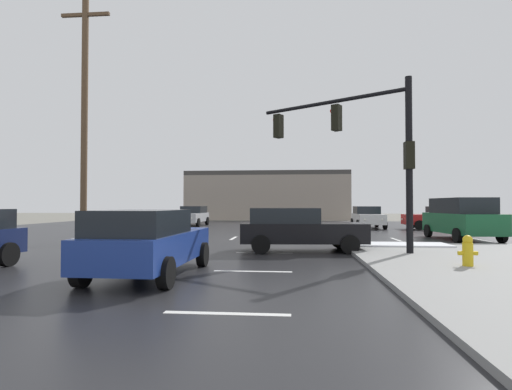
{
  "coord_description": "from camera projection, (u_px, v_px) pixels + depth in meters",
  "views": [
    {
      "loc": [
        1.04,
        -20.26,
        1.72
      ],
      "look_at": [
        -1.76,
        9.68,
        2.44
      ],
      "focal_mm": 28.35,
      "sensor_mm": 36.0,
      "label": 1
    }
  ],
  "objects": [
    {
      "name": "suv_green",
      "position": [
        462.0,
        218.0,
        19.64
      ],
      "size": [
        2.44,
        4.94,
        2.03
      ],
      "rotation": [
        0.0,
        0.0,
        1.64
      ],
      "color": "#195933",
      "rests_on": "road_asphalt"
    },
    {
      "name": "utility_pole_mid",
      "position": [
        84.0,
        115.0,
        17.76
      ],
      "size": [
        2.2,
        0.28,
        10.93
      ],
      "color": "brown",
      "rests_on": "ground_plane"
    },
    {
      "name": "fire_hydrant",
      "position": [
        468.0,
        251.0,
        10.41
      ],
      "size": [
        0.48,
        0.26,
        0.79
      ],
      "color": "gold",
      "rests_on": "sidewalk_corner"
    },
    {
      "name": "snow_strip_curbside",
      "position": [
        395.0,
        244.0,
        15.77
      ],
      "size": [
        4.0,
        1.6,
        0.06
      ],
      "primitive_type": "cube",
      "color": "white",
      "rests_on": "sidewalk_corner"
    },
    {
      "name": "sedan_blue",
      "position": [
        148.0,
        241.0,
        9.56
      ],
      "size": [
        2.08,
        4.56,
        1.58
      ],
      "rotation": [
        0.0,
        0.0,
        1.55
      ],
      "color": "navy",
      "rests_on": "road_asphalt"
    },
    {
      "name": "ground_plane",
      "position": [
        273.0,
        239.0,
        20.22
      ],
      "size": [
        120.0,
        120.0,
        0.0
      ],
      "primitive_type": "plane",
      "color": "slate"
    },
    {
      "name": "road_asphalt",
      "position": [
        273.0,
        239.0,
        20.22
      ],
      "size": [
        44.0,
        44.0,
        0.02
      ],
      "primitive_type": "cube",
      "color": "#232326",
      "rests_on": "ground_plane"
    },
    {
      "name": "sedan_silver",
      "position": [
        192.0,
        215.0,
        32.83
      ],
      "size": [
        2.07,
        4.56,
        1.58
      ],
      "rotation": [
        0.0,
        0.0,
        -1.58
      ],
      "color": "#B7BABF",
      "rests_on": "road_asphalt"
    },
    {
      "name": "strip_building_background",
      "position": [
        268.0,
        196.0,
        48.52
      ],
      "size": [
        18.59,
        8.0,
        5.54
      ],
      "color": "gray",
      "rests_on": "ground_plane"
    },
    {
      "name": "lane_markings",
      "position": [
        297.0,
        241.0,
        18.74
      ],
      "size": [
        36.15,
        36.15,
        0.01
      ],
      "color": "silver",
      "rests_on": "road_asphalt"
    },
    {
      "name": "sedan_black",
      "position": [
        298.0,
        228.0,
        14.79
      ],
      "size": [
        4.64,
        2.31,
        1.58
      ],
      "rotation": [
        0.0,
        0.0,
        0.08
      ],
      "color": "black",
      "rests_on": "road_asphalt"
    },
    {
      "name": "traffic_signal_mast",
      "position": [
        361.0,
        139.0,
        14.29
      ],
      "size": [
        5.06,
        3.35,
        5.81
      ],
      "rotation": [
        0.0,
        0.0,
        2.57
      ],
      "color": "black",
      "rests_on": "sidewalk_corner"
    },
    {
      "name": "sedan_red",
      "position": [
        441.0,
        217.0,
        27.77
      ],
      "size": [
        4.56,
        2.06,
        1.58
      ],
      "rotation": [
        0.0,
        0.0,
        3.15
      ],
      "color": "#B21919",
      "rests_on": "road_asphalt"
    },
    {
      "name": "sedan_white",
      "position": [
        367.0,
        217.0,
        29.53
      ],
      "size": [
        2.07,
        4.56,
        1.58
      ],
      "rotation": [
        0.0,
        0.0,
        -1.59
      ],
      "color": "white",
      "rests_on": "road_asphalt"
    }
  ]
}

